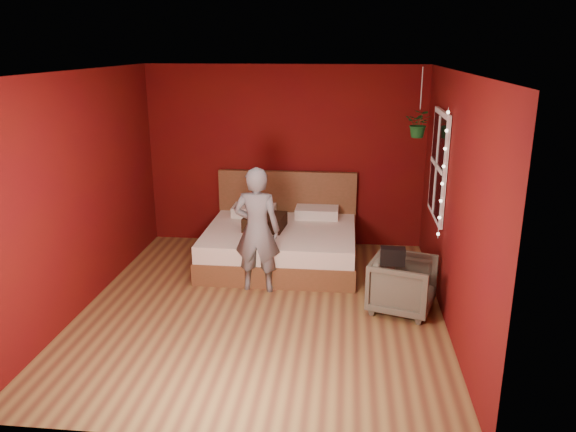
% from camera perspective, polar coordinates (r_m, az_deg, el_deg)
% --- Properties ---
extents(floor, '(4.50, 4.50, 0.00)m').
position_cam_1_polar(floor, '(6.45, -2.59, -9.28)').
color(floor, olive).
rests_on(floor, ground).
extents(room_walls, '(4.04, 4.54, 2.62)m').
position_cam_1_polar(room_walls, '(5.90, -2.81, 5.50)').
color(room_walls, '#5A0F09').
rests_on(room_walls, ground).
extents(window, '(0.05, 0.97, 1.27)m').
position_cam_1_polar(window, '(6.83, 15.01, 5.00)').
color(window, white).
rests_on(window, room_walls).
extents(fairy_lights, '(0.04, 0.04, 1.45)m').
position_cam_1_polar(fairy_lights, '(6.32, 15.47, 4.02)').
color(fairy_lights, silver).
rests_on(fairy_lights, room_walls).
extents(bed, '(2.01, 1.71, 1.11)m').
position_cam_1_polar(bed, '(7.65, -0.68, -2.60)').
color(bed, brown).
rests_on(bed, ground).
extents(person, '(0.57, 0.39, 1.52)m').
position_cam_1_polar(person, '(6.63, -3.17, -1.42)').
color(person, slate).
rests_on(person, ground).
extents(armchair, '(0.84, 0.83, 0.62)m').
position_cam_1_polar(armchair, '(6.39, 11.58, -6.85)').
color(armchair, '#585646').
rests_on(armchair, ground).
extents(handbag, '(0.26, 0.14, 0.19)m').
position_cam_1_polar(handbag, '(6.05, 10.58, -4.02)').
color(handbag, black).
rests_on(handbag, armchair).
extents(throw_pillow, '(0.56, 0.56, 0.18)m').
position_cam_1_polar(throw_pillow, '(7.48, -2.36, -0.59)').
color(throw_pillow, black).
rests_on(throw_pillow, bed).
extents(hanging_plant, '(0.39, 0.37, 0.86)m').
position_cam_1_polar(hanging_plant, '(7.23, 13.18, 9.13)').
color(hanging_plant, silver).
rests_on(hanging_plant, room_walls).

